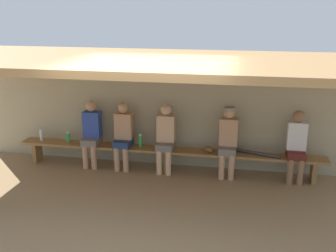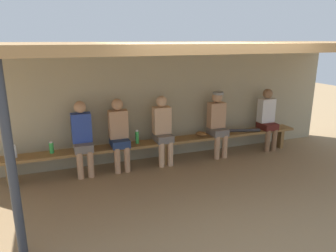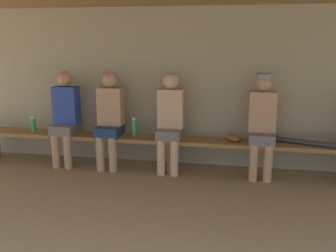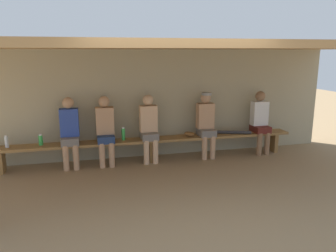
{
  "view_description": "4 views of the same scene",
  "coord_description": "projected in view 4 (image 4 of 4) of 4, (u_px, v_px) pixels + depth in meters",
  "views": [
    {
      "loc": [
        1.4,
        -5.66,
        3.17
      ],
      "look_at": [
        0.1,
        1.15,
        1.05
      ],
      "focal_mm": 43.04,
      "sensor_mm": 36.0,
      "label": 1
    },
    {
      "loc": [
        -1.97,
        -3.93,
        2.38
      ],
      "look_at": [
        -0.02,
        1.27,
        0.83
      ],
      "focal_mm": 33.63,
      "sensor_mm": 36.0,
      "label": 2
    },
    {
      "loc": [
        0.82,
        -3.17,
        1.77
      ],
      "look_at": [
        0.03,
        1.09,
        0.74
      ],
      "focal_mm": 39.28,
      "sensor_mm": 36.0,
      "label": 3
    },
    {
      "loc": [
        -1.17,
        -4.69,
        2.16
      ],
      "look_at": [
        0.31,
        1.34,
        0.75
      ],
      "focal_mm": 35.25,
      "sensor_mm": 36.0,
      "label": 4
    }
  ],
  "objects": [
    {
      "name": "ground_plane",
      "position": [
        169.0,
        192.0,
        5.2
      ],
      "size": [
        24.0,
        24.0,
        0.0
      ],
      "primitive_type": "plane",
      "color": "#937754"
    },
    {
      "name": "water_bottle_green",
      "position": [
        7.0,
        142.0,
        5.95
      ],
      "size": [
        0.07,
        0.07,
        0.23
      ],
      "color": "silver",
      "rests_on": "bench"
    },
    {
      "name": "dugout_roof",
      "position": [
        159.0,
        45.0,
        5.36
      ],
      "size": [
        8.0,
        2.8,
        0.12
      ],
      "primitive_type": "cube",
      "color": "#9E7547",
      "rests_on": "back_wall"
    },
    {
      "name": "player_near_post",
      "position": [
        206.0,
        122.0,
        6.78
      ],
      "size": [
        0.34,
        0.42,
        1.34
      ],
      "color": "slate",
      "rests_on": "ground"
    },
    {
      "name": "water_bottle_orange",
      "position": [
        123.0,
        134.0,
        6.44
      ],
      "size": [
        0.07,
        0.07,
        0.26
      ],
      "color": "green",
      "rests_on": "bench"
    },
    {
      "name": "player_rightmost",
      "position": [
        70.0,
        130.0,
        6.15
      ],
      "size": [
        0.34,
        0.42,
        1.34
      ],
      "color": "slate",
      "rests_on": "ground"
    },
    {
      "name": "player_with_sunglasses",
      "position": [
        149.0,
        126.0,
        6.5
      ],
      "size": [
        0.34,
        0.42,
        1.34
      ],
      "color": "slate",
      "rests_on": "ground"
    },
    {
      "name": "player_in_red",
      "position": [
        105.0,
        128.0,
        6.3
      ],
      "size": [
        0.34,
        0.42,
        1.34
      ],
      "color": "navy",
      "rests_on": "ground"
    },
    {
      "name": "baseball_bat",
      "position": [
        230.0,
        132.0,
        6.95
      ],
      "size": [
        0.88,
        0.33,
        0.07
      ],
      "primitive_type": "cylinder",
      "rotation": [
        0.0,
        1.57,
        -0.3
      ],
      "color": "#333338",
      "rests_on": "bench"
    },
    {
      "name": "baseball_glove_dark_brown",
      "position": [
        189.0,
        134.0,
        6.76
      ],
      "size": [
        0.28,
        0.29,
        0.09
      ],
      "primitive_type": "ellipsoid",
      "rotation": [
        0.0,
        0.0,
        5.35
      ],
      "color": "brown",
      "rests_on": "bench"
    },
    {
      "name": "back_wall",
      "position": [
        146.0,
        104.0,
        6.85
      ],
      "size": [
        8.0,
        0.2,
        2.2
      ],
      "primitive_type": "cube",
      "color": "tan",
      "rests_on": "ground"
    },
    {
      "name": "water_bottle_blue",
      "position": [
        41.0,
        140.0,
        6.1
      ],
      "size": [
        0.07,
        0.07,
        0.21
      ],
      "color": "green",
      "rests_on": "bench"
    },
    {
      "name": "player_middle",
      "position": [
        260.0,
        120.0,
        7.07
      ],
      "size": [
        0.34,
        0.42,
        1.34
      ],
      "color": "#591E19",
      "rests_on": "ground"
    },
    {
      "name": "bench",
      "position": [
        150.0,
        142.0,
        6.58
      ],
      "size": [
        6.0,
        0.36,
        0.46
      ],
      "color": "olive",
      "rests_on": "ground"
    }
  ]
}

